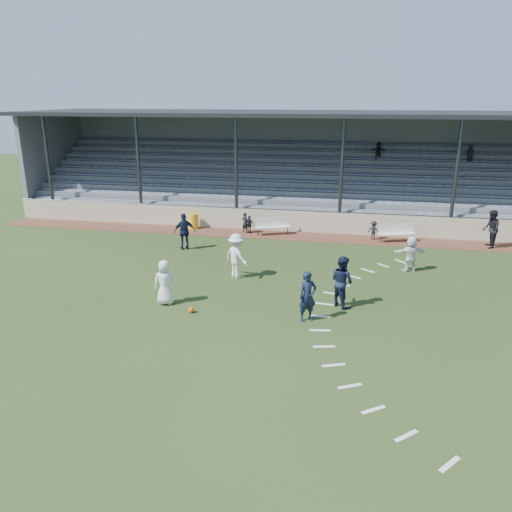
{
  "coord_description": "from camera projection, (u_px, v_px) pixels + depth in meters",
  "views": [
    {
      "loc": [
        3.78,
        -16.41,
        7.48
      ],
      "look_at": [
        0.0,
        2.5,
        1.3
      ],
      "focal_mm": 35.0,
      "sensor_mm": 36.0,
      "label": 1
    }
  ],
  "objects": [
    {
      "name": "ground",
      "position": [
        243.0,
        310.0,
        18.31
      ],
      "size": [
        90.0,
        90.0,
        0.0
      ],
      "primitive_type": "plane",
      "color": "#283B18",
      "rests_on": "ground"
    },
    {
      "name": "cinder_track",
      "position": [
        284.0,
        235.0,
        28.12
      ],
      "size": [
        34.0,
        2.0,
        0.02
      ],
      "primitive_type": "cube",
      "color": "#562F22",
      "rests_on": "ground"
    },
    {
      "name": "retaining_wall",
      "position": [
        287.0,
        221.0,
        28.92
      ],
      "size": [
        34.0,
        0.18,
        1.2
      ],
      "primitive_type": "cube",
      "color": "#C2B595",
      "rests_on": "ground"
    },
    {
      "name": "bench_left",
      "position": [
        274.0,
        224.0,
        28.17
      ],
      "size": [
        2.0,
        1.19,
        0.95
      ],
      "rotation": [
        0.0,
        0.0,
        0.39
      ],
      "color": "silver",
      "rests_on": "cinder_track"
    },
    {
      "name": "bench_right",
      "position": [
        397.0,
        231.0,
        26.78
      ],
      "size": [
        2.03,
        1.05,
        0.95
      ],
      "rotation": [
        0.0,
        0.0,
        0.31
      ],
      "color": "silver",
      "rests_on": "cinder_track"
    },
    {
      "name": "trash_bin",
      "position": [
        194.0,
        221.0,
        29.43
      ],
      "size": [
        0.56,
        0.56,
        0.89
      ],
      "primitive_type": "cylinder",
      "color": "gold",
      "rests_on": "cinder_track"
    },
    {
      "name": "football",
      "position": [
        191.0,
        310.0,
        18.05
      ],
      "size": [
        0.22,
        0.22,
        0.22
      ],
      "primitive_type": "sphere",
      "color": "orange",
      "rests_on": "ground"
    },
    {
      "name": "player_white_lead",
      "position": [
        165.0,
        282.0,
        18.62
      ],
      "size": [
        0.94,
        0.72,
        1.72
      ],
      "primitive_type": "imported",
      "rotation": [
        0.0,
        0.0,
        3.36
      ],
      "color": "white",
      "rests_on": "ground"
    },
    {
      "name": "player_navy_lead",
      "position": [
        308.0,
        296.0,
        17.21
      ],
      "size": [
        0.78,
        0.71,
        1.79
      ],
      "primitive_type": "imported",
      "rotation": [
        0.0,
        0.0,
        0.55
      ],
      "color": "#121A33",
      "rests_on": "ground"
    },
    {
      "name": "player_navy_mid",
      "position": [
        342.0,
        281.0,
        18.41
      ],
      "size": [
        1.19,
        1.18,
        1.94
      ],
      "primitive_type": "imported",
      "rotation": [
        0.0,
        0.0,
        2.38
      ],
      "color": "#121A33",
      "rests_on": "ground"
    },
    {
      "name": "player_white_wing",
      "position": [
        237.0,
        256.0,
        21.33
      ],
      "size": [
        1.44,
        1.31,
        1.94
      ],
      "primitive_type": "imported",
      "rotation": [
        0.0,
        0.0,
        2.52
      ],
      "color": "white",
      "rests_on": "ground"
    },
    {
      "name": "player_navy_wing",
      "position": [
        184.0,
        231.0,
        25.34
      ],
      "size": [
        1.18,
        0.96,
        1.88
      ],
      "primitive_type": "imported",
      "rotation": [
        0.0,
        0.0,
        3.69
      ],
      "color": "#121A33",
      "rests_on": "ground"
    },
    {
      "name": "player_white_back",
      "position": [
        411.0,
        254.0,
        22.18
      ],
      "size": [
        1.57,
        0.9,
        1.62
      ],
      "primitive_type": "imported",
      "rotation": [
        0.0,
        0.0,
        3.44
      ],
      "color": "white",
      "rests_on": "ground"
    },
    {
      "name": "official",
      "position": [
        491.0,
        229.0,
        25.54
      ],
      "size": [
        0.76,
        0.97,
        1.96
      ],
      "primitive_type": "imported",
      "rotation": [
        0.0,
        0.0,
        4.69
      ],
      "color": "black",
      "rests_on": "cinder_track"
    },
    {
      "name": "sub_left_near",
      "position": [
        245.0,
        223.0,
        28.53
      ],
      "size": [
        0.5,
        0.43,
        1.16
      ],
      "primitive_type": "imported",
      "rotation": [
        0.0,
        0.0,
        2.73
      ],
      "color": "black",
      "rests_on": "cinder_track"
    },
    {
      "name": "sub_left_far",
      "position": [
        249.0,
        224.0,
        28.42
      ],
      "size": [
        0.64,
        0.43,
        1.01
      ],
      "primitive_type": "imported",
      "rotation": [
        0.0,
        0.0,
        2.79
      ],
      "color": "black",
      "rests_on": "cinder_track"
    },
    {
      "name": "sub_right",
      "position": [
        374.0,
        230.0,
        27.15
      ],
      "size": [
        0.74,
        0.54,
        1.02
      ],
      "primitive_type": "imported",
      "rotation": [
        0.0,
        0.0,
        2.88
      ],
      "color": "black",
      "rests_on": "cinder_track"
    },
    {
      "name": "grandstand",
      "position": [
        297.0,
        181.0,
        32.83
      ],
      "size": [
        34.6,
        9.0,
        6.61
      ],
      "color": "slate",
      "rests_on": "ground"
    },
    {
      "name": "penalty_arc",
      "position": [
        357.0,
        319.0,
        17.54
      ],
      "size": [
        3.89,
        14.63,
        0.01
      ],
      "color": "white",
      "rests_on": "ground"
    }
  ]
}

